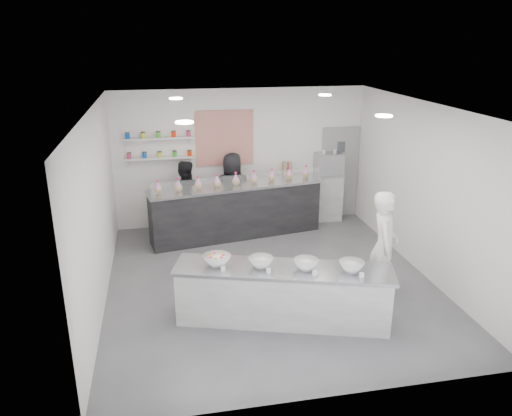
{
  "coord_description": "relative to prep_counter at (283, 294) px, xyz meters",
  "views": [
    {
      "loc": [
        -1.73,
        -7.59,
        4.07
      ],
      "look_at": [
        -0.17,
        0.4,
        1.23
      ],
      "focal_mm": 35.0,
      "sensor_mm": 36.0,
      "label": 1
    }
  ],
  "objects": [
    {
      "name": "prep_bowls",
      "position": [
        0.0,
        0.0,
        0.51
      ],
      "size": [
        2.35,
        1.13,
        0.15
      ],
      "primitive_type": null,
      "rotation": [
        0.0,
        0.0,
        -0.3
      ],
      "color": "white",
      "rests_on": "prep_counter"
    },
    {
      "name": "left_wall",
      "position": [
        -2.66,
        1.26,
        1.07
      ],
      "size": [
        0.0,
        6.0,
        6.0
      ],
      "primitive_type": "plane",
      "rotation": [
        1.57,
        0.0,
        1.57
      ],
      "color": "white",
      "rests_on": "floor"
    },
    {
      "name": "pattern_panel",
      "position": [
        -0.26,
        4.23,
        1.52
      ],
      "size": [
        1.25,
        0.03,
        1.2
      ],
      "primitive_type": "cube",
      "color": "#A81A0A",
      "rests_on": "back_wall"
    },
    {
      "name": "downlight_1",
      "position": [
        1.49,
        0.26,
        2.55
      ],
      "size": [
        0.24,
        0.24,
        0.02
      ],
      "primitive_type": "cylinder",
      "color": "white",
      "rests_on": "ceiling"
    },
    {
      "name": "floor",
      "position": [
        0.09,
        1.26,
        -0.43
      ],
      "size": [
        6.0,
        6.0,
        0.0
      ],
      "primitive_type": "plane",
      "color": "#515156",
      "rests_on": "ground"
    },
    {
      "name": "downlight_2",
      "position": [
        -1.31,
        2.86,
        2.55
      ],
      "size": [
        0.24,
        0.24,
        0.02
      ],
      "primitive_type": "cylinder",
      "color": "white",
      "rests_on": "ceiling"
    },
    {
      "name": "downlight_3",
      "position": [
        1.49,
        2.86,
        2.55
      ],
      "size": [
        0.24,
        0.24,
        0.02
      ],
      "primitive_type": "cylinder",
      "color": "white",
      "rests_on": "ceiling"
    },
    {
      "name": "downlight_0",
      "position": [
        -1.31,
        0.26,
        2.55
      ],
      "size": [
        0.24,
        0.24,
        0.02
      ],
      "primitive_type": "cylinder",
      "color": "white",
      "rests_on": "ceiling"
    },
    {
      "name": "cup_stacks",
      "position": [
        1.09,
        4.04,
        0.81
      ],
      "size": [
        0.24,
        0.24,
        0.32
      ],
      "primitive_type": null,
      "color": "tan",
      "rests_on": "espresso_ledge"
    },
    {
      "name": "sneeze_guard",
      "position": [
        -0.1,
        3.1,
        0.85
      ],
      "size": [
        3.54,
        0.64,
        0.31
      ],
      "primitive_type": "cube",
      "rotation": [
        0.0,
        0.0,
        0.17
      ],
      "color": "white",
      "rests_on": "back_bar"
    },
    {
      "name": "ceiling",
      "position": [
        0.09,
        1.26,
        2.57
      ],
      "size": [
        6.0,
        6.0,
        0.0
      ],
      "primitive_type": "plane",
      "rotation": [
        3.14,
        0.0,
        0.0
      ],
      "color": "white",
      "rests_on": "floor"
    },
    {
      "name": "cookie_bags",
      "position": [
        -0.15,
        3.41,
        0.83
      ],
      "size": [
        3.33,
        0.74,
        0.28
      ],
      "primitive_type": null,
      "rotation": [
        0.0,
        0.0,
        0.17
      ],
      "color": "pink",
      "rests_on": "back_bar"
    },
    {
      "name": "jar_shelf_upper",
      "position": [
        -1.66,
        4.16,
        1.59
      ],
      "size": [
        1.45,
        0.22,
        0.04
      ],
      "primitive_type": "cube",
      "color": "silver",
      "rests_on": "back_wall"
    },
    {
      "name": "woman_prep",
      "position": [
        1.73,
        0.38,
        0.47
      ],
      "size": [
        0.64,
        0.77,
        1.81
      ],
      "primitive_type": "imported",
      "rotation": [
        0.0,
        0.0,
        1.2
      ],
      "color": "white",
      "rests_on": "floor"
    },
    {
      "name": "back_wall",
      "position": [
        0.09,
        4.26,
        1.07
      ],
      "size": [
        5.5,
        0.0,
        5.5
      ],
      "primitive_type": "plane",
      "rotation": [
        1.57,
        0.0,
        0.0
      ],
      "color": "white",
      "rests_on": "floor"
    },
    {
      "name": "espresso_ledge",
      "position": [
        1.64,
        4.04,
        0.11
      ],
      "size": [
        1.46,
        0.47,
        1.09
      ],
      "primitive_type": "cube",
      "color": "#9F9F9A",
      "rests_on": "floor"
    },
    {
      "name": "staff_right",
      "position": [
        -0.16,
        3.86,
        0.42
      ],
      "size": [
        0.89,
        0.64,
        1.71
      ],
      "primitive_type": "imported",
      "rotation": [
        0.0,
        0.0,
        3.02
      ],
      "color": "black",
      "rests_on": "floor"
    },
    {
      "name": "back_bar",
      "position": [
        -0.15,
        3.41,
        0.13
      ],
      "size": [
        3.7,
        1.29,
        1.13
      ],
      "primitive_type": "cube",
      "rotation": [
        0.0,
        0.0,
        0.17
      ],
      "color": "black",
      "rests_on": "floor"
    },
    {
      "name": "staff_left",
      "position": [
        -1.19,
        3.86,
        0.36
      ],
      "size": [
        0.85,
        0.71,
        1.58
      ],
      "primitive_type": "imported",
      "rotation": [
        0.0,
        0.0,
        2.98
      ],
      "color": "black",
      "rests_on": "floor"
    },
    {
      "name": "espresso_machine",
      "position": [
        2.06,
        4.04,
        0.88
      ],
      "size": [
        0.61,
        0.42,
        0.46
      ],
      "primitive_type": "cube",
      "color": "#93969E",
      "rests_on": "espresso_ledge"
    },
    {
      "name": "preserve_jars",
      "position": [
        -1.66,
        4.14,
        1.45
      ],
      "size": [
        1.45,
        0.1,
        0.56
      ],
      "primitive_type": null,
      "color": "#C22D54",
      "rests_on": "jar_shelf_lower"
    },
    {
      "name": "back_door",
      "position": [
        2.39,
        4.23,
        0.62
      ],
      "size": [
        0.88,
        0.04,
        2.1
      ],
      "primitive_type": "cube",
      "color": "gray",
      "rests_on": "floor"
    },
    {
      "name": "right_wall",
      "position": [
        2.84,
        1.26,
        1.07
      ],
      "size": [
        0.0,
        6.0,
        6.0
      ],
      "primitive_type": "plane",
      "rotation": [
        1.57,
        0.0,
        -1.57
      ],
      "color": "white",
      "rests_on": "floor"
    },
    {
      "name": "label_cards",
      "position": [
        0.15,
        -0.48,
        0.47
      ],
      "size": [
        2.01,
        0.04,
        0.07
      ],
      "primitive_type": null,
      "color": "white",
      "rests_on": "prep_counter"
    },
    {
      "name": "jar_shelf_lower",
      "position": [
        -1.66,
        4.16,
        1.17
      ],
      "size": [
        1.45,
        0.22,
        0.04
      ],
      "primitive_type": "cube",
      "color": "silver",
      "rests_on": "back_wall"
    },
    {
      "name": "prep_counter",
      "position": [
        0.0,
        0.0,
        0.0
      ],
      "size": [
        3.25,
        1.63,
        0.87
      ],
      "primitive_type": "cube",
      "rotation": [
        0.0,
        0.0,
        -0.3
      ],
      "color": "#9F9F9A",
      "rests_on": "floor"
    }
  ]
}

